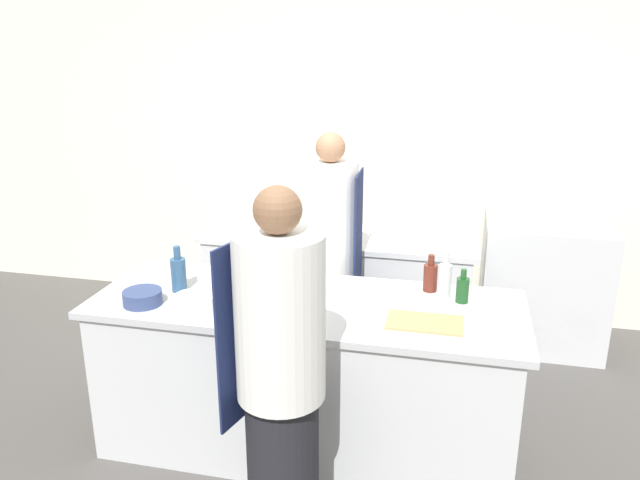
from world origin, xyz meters
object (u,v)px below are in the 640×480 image
(bottle_wine, at_px, (179,273))
(stockpot, at_px, (324,226))
(bowl_prep_small, at_px, (143,297))
(bowl_wooden_salad, at_px, (195,302))
(oven_range, at_px, (542,283))
(chef_at_stove, at_px, (330,264))
(cup, at_px, (295,296))
(bowl_ceramic_blue, at_px, (251,281))
(chef_at_prep_near, at_px, (281,381))
(bowl_mixing_large, at_px, (299,277))
(bottle_olive_oil, at_px, (463,289))
(bottle_vinegar, at_px, (281,278))
(bottle_cooking_oil, at_px, (430,277))
(bottle_water, at_px, (234,282))
(bottle_sauce, at_px, (445,279))

(bottle_wine, bearing_deg, stockpot, 63.74)
(bowl_prep_small, distance_m, bowl_wooden_salad, 0.30)
(oven_range, distance_m, chef_at_stove, 1.84)
(bottle_wine, bearing_deg, cup, -1.67)
(bowl_prep_small, bearing_deg, bowl_ceramic_blue, 36.83)
(chef_at_prep_near, bearing_deg, oven_range, -14.04)
(bowl_mixing_large, relative_size, bowl_prep_small, 0.79)
(chef_at_prep_near, bearing_deg, cup, 25.55)
(bottle_olive_oil, distance_m, bottle_wine, 1.63)
(chef_at_prep_near, xyz_separation_m, stockpot, (-0.24, 1.97, 0.13))
(bottle_wine, relative_size, bowl_wooden_salad, 1.19)
(bottle_vinegar, distance_m, bottle_cooking_oil, 0.87)
(chef_at_stove, height_order, cup, chef_at_stove)
(bottle_water, bearing_deg, bottle_vinegar, 33.12)
(bottle_olive_oil, xyz_separation_m, bottle_wine, (-1.61, -0.20, 0.03))
(bowl_prep_small, relative_size, stockpot, 0.96)
(bottle_vinegar, xyz_separation_m, bottle_water, (-0.23, -0.15, 0.01))
(chef_at_prep_near, relative_size, bottle_olive_oil, 9.14)
(bottle_vinegar, relative_size, cup, 2.64)
(bottle_olive_oil, relative_size, bottle_wine, 0.71)
(bottle_sauce, xyz_separation_m, stockpot, (-0.92, 0.95, -0.03))
(bowl_wooden_salad, bearing_deg, stockpot, 73.78)
(bottle_olive_oil, bearing_deg, bottle_water, -169.86)
(bottle_sauce, height_order, bowl_prep_small, bottle_sauce)
(bottle_sauce, height_order, bowl_ceramic_blue, bottle_sauce)
(chef_at_prep_near, distance_m, stockpot, 1.99)
(bottle_cooking_oil, bearing_deg, bottle_wine, -167.00)
(oven_range, height_order, bowl_prep_small, bowl_prep_small)
(chef_at_prep_near, height_order, bowl_mixing_large, chef_at_prep_near)
(chef_at_stove, xyz_separation_m, bowl_wooden_salad, (-0.56, -0.95, 0.08))
(bottle_cooking_oil, bearing_deg, oven_range, 59.73)
(oven_range, distance_m, bottle_cooking_oil, 1.70)
(chef_at_prep_near, distance_m, bowl_prep_small, 1.10)
(bottle_vinegar, xyz_separation_m, bowl_mixing_large, (0.07, 0.16, -0.05))
(chef_at_stove, bearing_deg, bottle_olive_oil, 55.88)
(bottle_cooking_oil, height_order, stockpot, bottle_cooking_oil)
(oven_range, xyz_separation_m, bottle_olive_oil, (-0.63, -1.53, 0.51))
(chef_at_prep_near, distance_m, bowl_mixing_large, 1.07)
(bowl_prep_small, bearing_deg, oven_range, 39.59)
(bottle_vinegar, relative_size, bowl_mixing_large, 1.23)
(bowl_ceramic_blue, xyz_separation_m, stockpot, (0.21, 1.05, 0.05))
(bottle_cooking_oil, xyz_separation_m, cup, (-0.72, -0.35, -0.05))
(cup, bearing_deg, bottle_cooking_oil, 25.86)
(chef_at_stove, xyz_separation_m, bottle_cooking_oil, (0.68, -0.42, 0.13))
(chef_at_prep_near, xyz_separation_m, bottle_water, (-0.49, 0.74, 0.14))
(bottle_wine, relative_size, bottle_sauce, 1.02)
(bottle_vinegar, bearing_deg, bottle_wine, -167.39)
(chef_at_prep_near, bearing_deg, bottle_vinegar, 31.60)
(chef_at_prep_near, xyz_separation_m, bottle_cooking_oil, (0.59, 1.09, 0.14))
(bottle_cooking_oil, distance_m, bowl_wooden_salad, 1.35)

